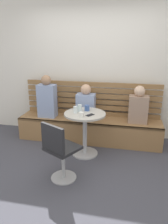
# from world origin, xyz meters

# --- Properties ---
(ground) EXTENTS (8.00, 8.00, 0.00)m
(ground) POSITION_xyz_m (0.00, 0.00, 0.00)
(ground) COLOR #42424C
(back_wall) EXTENTS (5.20, 0.10, 2.90)m
(back_wall) POSITION_xyz_m (0.00, 1.64, 1.45)
(back_wall) COLOR silver
(back_wall) RESTS_ON ground
(booth_bench) EXTENTS (2.70, 0.52, 0.44)m
(booth_bench) POSITION_xyz_m (0.00, 1.20, 0.22)
(booth_bench) COLOR olive
(booth_bench) RESTS_ON ground
(booth_backrest) EXTENTS (2.65, 0.04, 0.67)m
(booth_backrest) POSITION_xyz_m (0.00, 1.44, 0.78)
(booth_backrest) COLOR olive
(booth_backrest) RESTS_ON booth_bench
(cafe_table) EXTENTS (0.68, 0.68, 0.74)m
(cafe_table) POSITION_xyz_m (0.04, 0.64, 0.52)
(cafe_table) COLOR #ADADB2
(cafe_table) RESTS_ON ground
(white_chair) EXTENTS (0.54, 0.54, 0.85)m
(white_chair) POSITION_xyz_m (-0.14, -0.17, 0.46)
(white_chair) COLOR #ADADB2
(white_chair) RESTS_ON ground
(person_adult) EXTENTS (0.34, 0.22, 0.81)m
(person_adult) POSITION_xyz_m (-0.82, 1.17, 0.81)
(person_adult) COLOR #8C9EC6
(person_adult) RESTS_ON booth_bench
(person_child_left) EXTENTS (0.34, 0.22, 0.67)m
(person_child_left) POSITION_xyz_m (-0.06, 1.18, 0.74)
(person_child_left) COLOR #8C9EC6
(person_child_left) RESTS_ON booth_bench
(person_child_middle) EXTENTS (0.34, 0.22, 0.68)m
(person_child_middle) POSITION_xyz_m (0.90, 1.21, 0.74)
(person_child_middle) COLOR #9E7F6B
(person_child_middle) RESTS_ON booth_bench
(cup_ceramic_white) EXTENTS (0.08, 0.08, 0.07)m
(cup_ceramic_white) POSITION_xyz_m (0.02, 0.46, 0.78)
(cup_ceramic_white) COLOR white
(cup_ceramic_white) RESTS_ON cafe_table
(cup_glass_tall) EXTENTS (0.07, 0.07, 0.12)m
(cup_glass_tall) POSITION_xyz_m (-0.06, 0.69, 0.80)
(cup_glass_tall) COLOR silver
(cup_glass_tall) RESTS_ON cafe_table
(cup_mug_blue) EXTENTS (0.08, 0.08, 0.09)m
(cup_mug_blue) POSITION_xyz_m (0.05, 0.77, 0.79)
(cup_mug_blue) COLOR #3D5B9E
(cup_mug_blue) RESTS_ON cafe_table
(cup_water_clear) EXTENTS (0.07, 0.07, 0.11)m
(cup_water_clear) POSITION_xyz_m (-0.11, 0.61, 0.80)
(cup_water_clear) COLOR white
(cup_water_clear) RESTS_ON cafe_table
(phone_on_table) EXTENTS (0.13, 0.16, 0.01)m
(phone_on_table) POSITION_xyz_m (0.14, 0.55, 0.74)
(phone_on_table) COLOR black
(phone_on_table) RESTS_ON cafe_table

